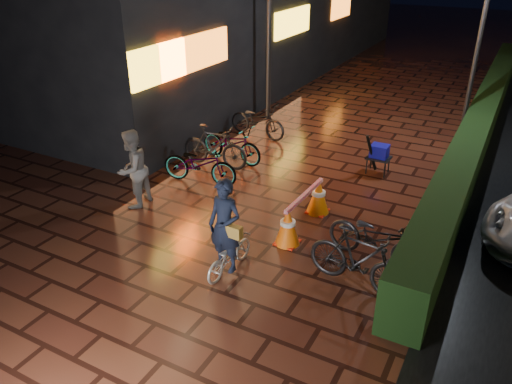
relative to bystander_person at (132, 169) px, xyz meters
The scene contains 10 objects.
ground 2.94m from the bystander_person, 10.47° to the left, with size 80.00×80.00×0.00m, color #381911.
hedge 10.46m from the bystander_person, 54.52° to the left, with size 0.70×20.00×1.00m, color black.
bystander_person is the anchor object (origin of this frame).
lamp_post_hedge 9.50m from the bystander_person, 52.78° to the left, with size 0.45×0.14×4.74m.
lamp_post_sf 7.09m from the bystander_person, 91.63° to the left, with size 0.54×0.27×5.77m.
cyclist 3.27m from the bystander_person, 20.98° to the right, with size 0.66×1.28×1.79m.
traffic_barrier 3.73m from the bystander_person, 13.71° to the left, with size 0.53×1.90×0.76m.
cart_assembly 5.87m from the bystander_person, 44.84° to the left, with size 0.58×0.58×1.06m.
parked_bikes_storefront 3.15m from the bystander_person, 81.16° to the left, with size 2.21×4.30×1.08m.
parked_bikes_hedge 5.19m from the bystander_person, ahead, with size 1.94×1.71×1.08m.
Camera 1 is at (4.11, -7.74, 5.21)m, focal length 35.00 mm.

